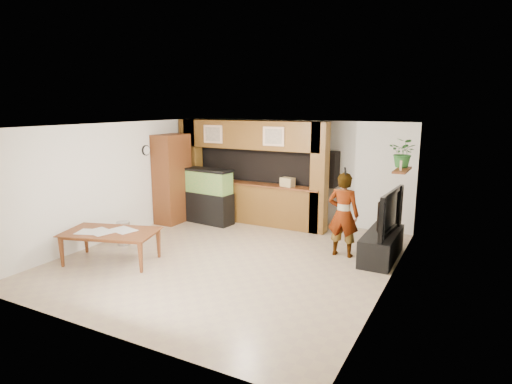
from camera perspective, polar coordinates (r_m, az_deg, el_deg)
The scene contains 22 objects.
floor at distance 8.61m, azimuth -3.36°, elevation -8.73°, with size 6.50×6.50×0.00m, color gray.
ceiling at distance 8.09m, azimuth -3.58°, elevation 8.82°, with size 6.50×6.50×0.00m, color white.
wall_back at distance 11.12m, azimuth 5.21°, elevation 2.81°, with size 6.00×6.00×0.00m, color silver.
wall_left at distance 10.11m, azimuth -18.20°, elevation 1.40°, with size 6.50×6.50×0.00m, color silver.
wall_right at distance 7.21m, azimuth 17.43°, elevation -2.49°, with size 6.50×6.50×0.00m, color silver.
partition at distance 10.97m, azimuth -0.61°, elevation 2.81°, with size 4.20×0.99×2.60m.
wall_clock at distance 10.72m, azimuth -14.45°, elevation 5.40°, with size 0.05×0.25×0.25m.
wall_shelf at distance 9.05m, azimuth 18.90°, elevation 2.78°, with size 0.25×0.90×0.04m, color brown.
pantry_cabinet at distance 11.12m, azimuth -11.11°, elevation 1.74°, with size 0.56×0.92×2.26m, color brown.
trash_can at distance 9.72m, azimuth -17.25°, elevation -5.27°, with size 0.28×0.28×0.51m, color #B2B2B7.
aquarium at distance 10.94m, azimuth -6.29°, elevation -0.63°, with size 1.27×0.47×1.40m.
tv_stand at distance 8.83m, azimuth 16.38°, elevation -6.86°, with size 0.58×1.60×0.53m, color black.
television at distance 8.64m, azimuth 16.64°, elevation -2.50°, with size 1.48×0.19×0.85m, color black.
photo_frame at distance 8.83m, azimuth 18.73°, elevation 3.35°, with size 0.03×0.14×0.19m, color tan.
potted_plant at distance 9.27m, azimuth 19.10°, elevation 4.96°, with size 0.54×0.47×0.60m, color #296528.
person at distance 8.64m, azimuth 11.55°, elevation -2.96°, with size 0.62×0.41×1.70m, color tan.
microphone at distance 8.30m, azimuth 11.82°, elevation 2.75°, with size 0.04×0.04×0.16m, color black.
dining_table at distance 8.70m, azimuth -18.82°, elevation -6.99°, with size 1.75×0.98×0.62m, color brown.
newspaper_a at distance 8.72m, azimuth -21.17°, elevation -4.98°, with size 0.50×0.37×0.01m, color silver.
newspaper_b at distance 8.68m, azimuth -20.10°, elevation -4.98°, with size 0.53×0.38×0.01m, color silver.
newspaper_c at distance 8.64m, azimuth -17.30°, elevation -4.86°, with size 0.50×0.36×0.01m, color silver.
counter_box at distance 10.36m, azimuth 4.23°, elevation 1.33°, with size 0.32×0.21×0.21m, color tan.
Camera 1 is at (4.18, -6.91, 2.99)m, focal length 30.00 mm.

